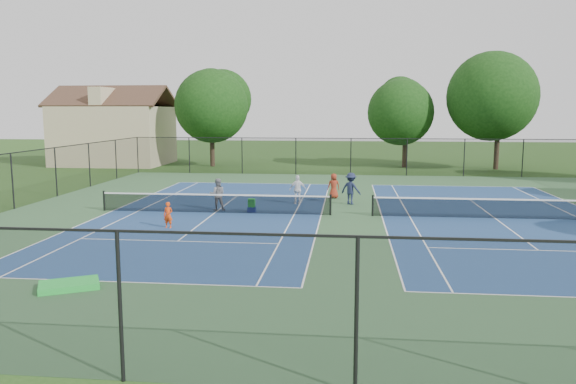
# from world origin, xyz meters

# --- Properties ---
(ground) EXTENTS (140.00, 140.00, 0.00)m
(ground) POSITION_xyz_m (0.00, 0.00, 0.00)
(ground) COLOR #234716
(ground) RESTS_ON ground
(court_pad) EXTENTS (36.00, 36.00, 0.01)m
(court_pad) POSITION_xyz_m (0.00, 0.00, 0.00)
(court_pad) COLOR #315732
(court_pad) RESTS_ON ground
(tennis_court_left) EXTENTS (12.00, 23.83, 1.07)m
(tennis_court_left) POSITION_xyz_m (-7.00, 0.00, 0.10)
(tennis_court_left) COLOR navy
(tennis_court_left) RESTS_ON ground
(tennis_court_right) EXTENTS (12.00, 23.83, 1.07)m
(tennis_court_right) POSITION_xyz_m (7.00, 0.00, 0.10)
(tennis_court_right) COLOR navy
(tennis_court_right) RESTS_ON ground
(perimeter_fence) EXTENTS (36.08, 36.08, 3.02)m
(perimeter_fence) POSITION_xyz_m (0.00, 0.00, 1.60)
(perimeter_fence) COLOR black
(perimeter_fence) RESTS_ON ground
(tree_back_a) EXTENTS (6.80, 6.80, 9.15)m
(tree_back_a) POSITION_xyz_m (-13.00, 24.00, 6.04)
(tree_back_a) COLOR #2D2116
(tree_back_a) RESTS_ON ground
(tree_back_c) EXTENTS (6.00, 6.00, 8.40)m
(tree_back_c) POSITION_xyz_m (5.00, 25.00, 5.48)
(tree_back_c) COLOR #2D2116
(tree_back_c) RESTS_ON ground
(tree_back_d) EXTENTS (7.80, 7.80, 10.37)m
(tree_back_d) POSITION_xyz_m (13.00, 24.00, 6.82)
(tree_back_d) COLOR #2D2116
(tree_back_d) RESTS_ON ground
(clapboard_house) EXTENTS (10.80, 8.10, 7.65)m
(clapboard_house) POSITION_xyz_m (-23.00, 25.00, 3.09)
(clapboard_house) COLOR tan
(clapboard_house) RESTS_ON ground
(child_player) EXTENTS (0.47, 0.34, 1.18)m
(child_player) POSITION_xyz_m (-8.20, -3.90, 0.59)
(child_player) COLOR #F54510
(child_player) RESTS_ON ground
(instructor) EXTENTS (0.95, 0.81, 1.70)m
(instructor) POSITION_xyz_m (-7.04, 0.80, 0.85)
(instructor) COLOR gray
(instructor) RESTS_ON ground
(bystander_a) EXTENTS (1.02, 0.61, 1.63)m
(bystander_a) POSITION_xyz_m (-3.01, 3.31, 0.82)
(bystander_a) COLOR white
(bystander_a) RESTS_ON ground
(bystander_b) EXTENTS (1.33, 1.11, 1.80)m
(bystander_b) POSITION_xyz_m (-0.03, 3.44, 0.90)
(bystander_b) COLOR #1C233E
(bystander_b) RESTS_ON ground
(bystander_c) EXTENTS (0.83, 0.64, 1.51)m
(bystander_c) POSITION_xyz_m (-1.04, 5.55, 0.75)
(bystander_c) COLOR maroon
(bystander_c) RESTS_ON ground
(ball_crate) EXTENTS (0.42, 0.34, 0.27)m
(ball_crate) POSITION_xyz_m (-5.16, 0.44, 0.14)
(ball_crate) COLOR navy
(ball_crate) RESTS_ON ground
(ball_hopper) EXTENTS (0.36, 0.30, 0.43)m
(ball_hopper) POSITION_xyz_m (-5.16, 0.44, 0.49)
(ball_hopper) COLOR green
(ball_hopper) RESTS_ON ball_crate
(green_tarp) EXTENTS (1.97, 1.70, 0.19)m
(green_tarp) POSITION_xyz_m (-8.39, -12.62, 0.10)
(green_tarp) COLOR green
(green_tarp) RESTS_ON ground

